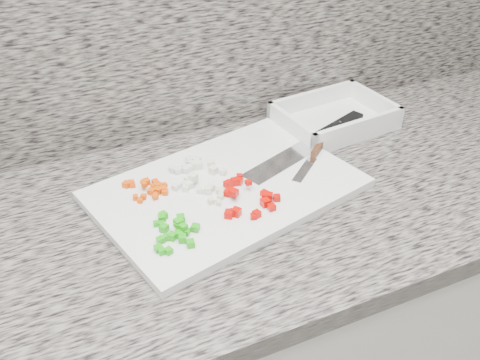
# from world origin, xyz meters

# --- Properties ---
(countertop) EXTENTS (3.96, 0.64, 0.04)m
(countertop) POSITION_xyz_m (0.00, 1.44, 0.88)
(countertop) COLOR slate
(countertop) RESTS_ON cabinet
(backsplash) EXTENTS (3.92, 0.02, 0.60)m
(backsplash) POSITION_xyz_m (0.00, 1.74, 1.20)
(backsplash) COLOR slate
(backsplash) RESTS_ON countertop
(cutting_board) EXTENTS (0.56, 0.44, 0.02)m
(cutting_board) POSITION_xyz_m (0.11, 1.47, 0.91)
(cutting_board) COLOR silver
(cutting_board) RESTS_ON countertop
(carrot_pile) EXTENTS (0.08, 0.08, 0.02)m
(carrot_pile) POSITION_xyz_m (-0.03, 1.52, 0.92)
(carrot_pile) COLOR #D04204
(carrot_pile) RESTS_ON cutting_board
(onion_pile) EXTENTS (0.12, 0.13, 0.02)m
(onion_pile) POSITION_xyz_m (0.07, 1.53, 0.92)
(onion_pile) COLOR beige
(onion_pile) RESTS_ON cutting_board
(green_pepper_pile) EXTENTS (0.09, 0.11, 0.02)m
(green_pepper_pile) POSITION_xyz_m (-0.03, 1.37, 0.92)
(green_pepper_pile) COLOR #1B9B0E
(green_pepper_pile) RESTS_ON cutting_board
(red_pepper_pile) EXTENTS (0.12, 0.14, 0.02)m
(red_pepper_pile) POSITION_xyz_m (0.13, 1.41, 0.92)
(red_pepper_pile) COLOR #B60802
(red_pepper_pile) RESTS_ON cutting_board
(garlic_pile) EXTENTS (0.06, 0.06, 0.01)m
(garlic_pile) POSITION_xyz_m (0.09, 1.44, 0.92)
(garlic_pile) COLOR beige
(garlic_pile) RESTS_ON cutting_board
(chef_knife) EXTENTS (0.36, 0.17, 0.02)m
(chef_knife) POSITION_xyz_m (0.38, 1.55, 0.92)
(chef_knife) COLOR silver
(chef_knife) RESTS_ON cutting_board
(paring_knife) EXTENTS (0.16, 0.14, 0.02)m
(paring_knife) POSITION_xyz_m (0.34, 1.50, 0.92)
(paring_knife) COLOR silver
(paring_knife) RESTS_ON cutting_board
(tray) EXTENTS (0.28, 0.21, 0.05)m
(tray) POSITION_xyz_m (0.46, 1.62, 0.92)
(tray) COLOR silver
(tray) RESTS_ON countertop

